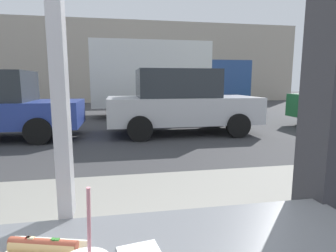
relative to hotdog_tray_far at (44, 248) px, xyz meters
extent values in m
plane|color=#38383A|center=(0.02, 8.17, -0.99)|extent=(60.00, 60.00, 0.00)
cube|color=gray|center=(0.02, 1.77, -0.94)|extent=(16.00, 2.80, 0.11)
cube|color=#404245|center=(0.02, 0.20, -0.03)|extent=(2.05, 0.02, 0.02)
cube|color=#9E9EA3|center=(0.02, 0.25, 0.62)|extent=(0.05, 0.08, 1.28)
cube|color=#A89E8E|center=(0.02, 20.15, 1.90)|extent=(28.00, 1.20, 5.78)
cylinder|color=pink|center=(0.16, -0.28, 0.19)|extent=(0.02, 0.03, 0.20)
cube|color=silver|center=(0.01, 0.04, -0.01)|extent=(0.22, 0.07, 0.03)
cylinder|color=tan|center=(0.00, 0.00, 0.00)|extent=(0.20, 0.09, 0.04)
cylinder|color=#9E4733|center=(0.00, 0.00, 0.01)|extent=(0.20, 0.08, 0.03)
cube|color=red|center=(-0.04, 0.01, 0.03)|extent=(0.01, 0.01, 0.01)
cube|color=#337A2D|center=(0.03, -0.01, 0.03)|extent=(0.02, 0.02, 0.01)
cube|color=beige|center=(-0.03, 0.01, 0.03)|extent=(0.01, 0.01, 0.01)
cube|color=#337A2D|center=(0.04, -0.01, 0.03)|extent=(0.01, 0.01, 0.01)
cube|color=beige|center=(-0.04, 0.01, 0.03)|extent=(0.01, 0.01, 0.01)
cube|color=white|center=(0.27, -0.04, -0.02)|extent=(0.13, 0.11, 0.00)
cylinder|color=black|center=(-1.64, 7.78, -0.67)|extent=(0.64, 0.18, 0.64)
cylinder|color=black|center=(-1.64, 6.03, -0.67)|extent=(0.64, 0.18, 0.64)
cube|color=#BCBCC1|center=(2.04, 6.91, -0.31)|extent=(4.19, 1.84, 0.72)
cube|color=#282D33|center=(1.86, 6.91, 0.43)|extent=(2.18, 1.62, 0.76)
cylinder|color=black|center=(3.34, 7.83, -0.67)|extent=(0.64, 0.18, 0.64)
cylinder|color=black|center=(3.34, 5.99, -0.67)|extent=(0.64, 0.18, 0.64)
cylinder|color=black|center=(0.74, 7.83, -0.67)|extent=(0.64, 0.18, 0.64)
cylinder|color=black|center=(0.74, 5.99, -0.67)|extent=(0.64, 0.18, 0.64)
cylinder|color=black|center=(6.77, 7.84, -0.67)|extent=(0.64, 0.18, 0.64)
cube|color=silver|center=(1.60, 11.13, 0.76)|extent=(4.76, 2.20, 2.62)
cube|color=navy|center=(4.78, 11.13, 0.41)|extent=(1.90, 2.10, 1.90)
cylinder|color=black|center=(4.78, 12.18, -0.54)|extent=(0.90, 0.24, 0.90)
cylinder|color=black|center=(4.78, 10.08, -0.54)|extent=(0.90, 0.24, 0.90)
cylinder|color=black|center=(0.77, 12.23, -0.54)|extent=(0.90, 0.24, 0.90)
cylinder|color=black|center=(0.77, 10.03, -0.54)|extent=(0.90, 0.24, 0.90)
camera|label=1|loc=(0.22, -0.77, 0.47)|focal=29.57mm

